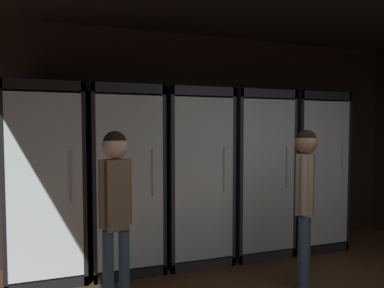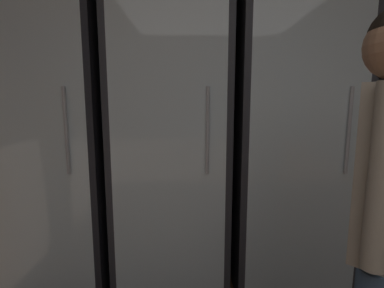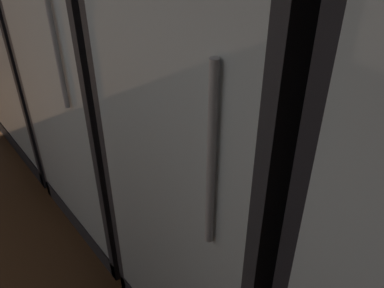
# 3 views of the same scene
# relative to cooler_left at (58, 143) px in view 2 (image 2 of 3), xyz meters

# --- Properties ---
(wall_back) EXTENTS (6.00, 0.06, 2.80)m
(wall_back) POSITION_rel_cooler_left_xyz_m (1.29, 0.32, 0.40)
(wall_back) COLOR black
(wall_back) RESTS_ON ground
(cooler_left) EXTENTS (0.76, 0.65, 2.05)m
(cooler_left) POSITION_rel_cooler_left_xyz_m (0.00, 0.00, 0.00)
(cooler_left) COLOR black
(cooler_left) RESTS_ON ground
(cooler_center) EXTENTS (0.76, 0.65, 2.05)m
(cooler_center) POSITION_rel_cooler_left_xyz_m (0.81, -0.00, -0.00)
(cooler_center) COLOR #2B2B30
(cooler_center) RESTS_ON ground
(cooler_right) EXTENTS (0.76, 0.65, 2.05)m
(cooler_right) POSITION_rel_cooler_left_xyz_m (1.62, -0.00, -0.00)
(cooler_right) COLOR #2B2B30
(cooler_right) RESTS_ON ground
(shopper_far) EXTENTS (0.25, 0.26, 1.58)m
(shopper_far) POSITION_rel_cooler_left_xyz_m (1.57, -1.09, -0.01)
(shopper_far) COLOR #384C66
(shopper_far) RESTS_ON ground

